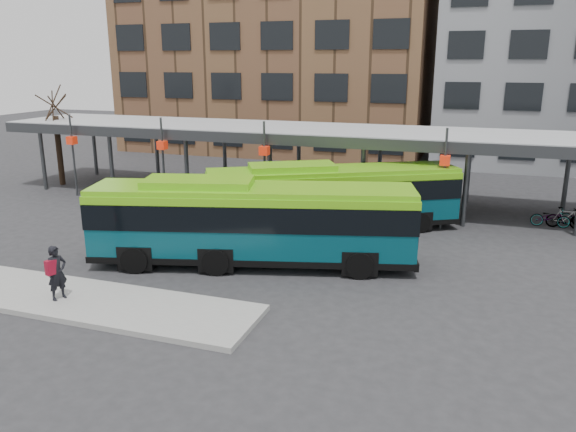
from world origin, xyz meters
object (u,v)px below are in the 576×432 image
at_px(tree, 59,147).
at_px(bus_rear, 332,195).
at_px(bus_front, 251,221).
at_px(pedestrian, 57,272).

distance_m(tree, bus_rear, 19.58).
relative_size(bus_front, bus_rear, 1.11).
xyz_separation_m(bus_front, pedestrian, (-4.56, -5.54, -0.67)).
bearing_deg(bus_rear, tree, 138.60).
distance_m(tree, bus_front, 19.90).
height_order(tree, pedestrian, tree).
bearing_deg(pedestrian, bus_front, -19.43).
height_order(bus_front, bus_rear, bus_front).
bearing_deg(bus_front, bus_rear, 57.25).
relative_size(tree, bus_front, 0.44).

